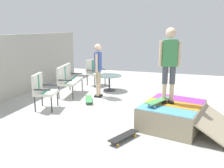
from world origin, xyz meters
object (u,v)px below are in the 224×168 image
at_px(patio_chair_near_house, 94,70).
at_px(skateboard_on_ramp, 158,101).
at_px(patio_chair_by_wall, 42,88).
at_px(skateboard_by_bench, 89,99).
at_px(person_skater, 170,60).
at_px(skate_ramp, 173,115).
at_px(skateboard_spare, 124,136).
at_px(patio_table, 109,80).
at_px(person_watching, 98,66).
at_px(patio_bench, 68,77).

distance_m(patio_chair_near_house, skateboard_on_ramp, 4.66).
relative_size(patio_chair_by_wall, skateboard_on_ramp, 1.26).
bearing_deg(skateboard_by_bench, skateboard_on_ramp, -120.63).
height_order(person_skater, skateboard_by_bench, person_skater).
distance_m(skate_ramp, skateboard_spare, 1.42).
bearing_deg(skateboard_on_ramp, skate_ramp, -68.21).
xyz_separation_m(skate_ramp, patio_chair_near_house, (3.44, 3.32, 0.34)).
xyz_separation_m(patio_table, person_skater, (-2.71, -2.31, 1.16)).
distance_m(person_watching, skateboard_spare, 3.48).
bearing_deg(patio_chair_by_wall, patio_bench, 0.89).
bearing_deg(patio_table, person_watching, 173.40).
height_order(patio_chair_near_house, person_watching, person_watching).
bearing_deg(person_skater, skate_ramp, -108.81).
height_order(patio_chair_by_wall, person_watching, person_watching).
distance_m(patio_table, person_skater, 3.74).
distance_m(patio_chair_by_wall, skateboard_on_ramp, 3.31).
xyz_separation_m(patio_table, skateboard_on_ramp, (-2.90, -2.12, 0.23)).
relative_size(skate_ramp, patio_table, 2.54).
relative_size(patio_chair_near_house, skateboard_on_ramp, 1.26).
bearing_deg(patio_bench, skateboard_on_ramp, -120.43).
bearing_deg(skateboard_by_bench, person_watching, -7.75).
xyz_separation_m(patio_chair_near_house, skateboard_spare, (-4.49, -2.39, -0.53)).
xyz_separation_m(skateboard_spare, skateboard_on_ramp, (0.91, -0.58, 0.55)).
xyz_separation_m(patio_bench, skateboard_on_ramp, (-1.95, -3.32, 0.02)).
height_order(skateboard_by_bench, skateboard_spare, same).
bearing_deg(skate_ramp, patio_bench, 63.73).
xyz_separation_m(patio_chair_near_house, skateboard_by_bench, (-2.22, -0.67, -0.53)).
xyz_separation_m(skateboard_by_bench, skateboard_spare, (-2.28, -1.73, 0.00)).
bearing_deg(skateboard_by_bench, patio_table, -7.08).
distance_m(person_watching, skateboard_on_ramp, 3.02).
xyz_separation_m(patio_bench, skateboard_spare, (-2.86, -2.74, -0.53)).
xyz_separation_m(patio_bench, patio_chair_near_house, (1.63, -0.35, -0.00)).
bearing_deg(patio_chair_by_wall, patio_chair_near_house, -5.64).
bearing_deg(patio_chair_by_wall, skate_ramp, -93.12).
height_order(skateboard_spare, skateboard_on_ramp, skateboard_on_ramp).
relative_size(person_watching, person_skater, 1.02).
bearing_deg(patio_chair_near_house, patio_table, -128.57).
relative_size(skate_ramp, person_skater, 1.32).
bearing_deg(skateboard_spare, skateboard_by_bench, 37.15).
height_order(patio_chair_near_house, patio_table, patio_chair_near_house).
relative_size(person_skater, skateboard_spare, 2.13).
bearing_deg(skateboard_by_bench, patio_bench, 60.04).
relative_size(skateboard_spare, skateboard_on_ramp, 1.00).
distance_m(skate_ramp, skateboard_on_ramp, 0.52).
relative_size(patio_bench, skateboard_spare, 1.63).
xyz_separation_m(patio_chair_near_house, patio_chair_by_wall, (-3.25, 0.32, 0.00)).
bearing_deg(person_watching, person_skater, -127.04).
height_order(patio_table, person_skater, person_skater).
bearing_deg(patio_chair_near_house, patio_bench, 168.05).
xyz_separation_m(skate_ramp, person_skater, (0.05, 0.16, 1.29)).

